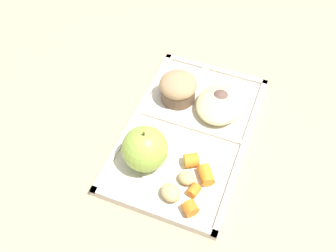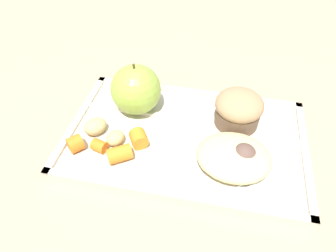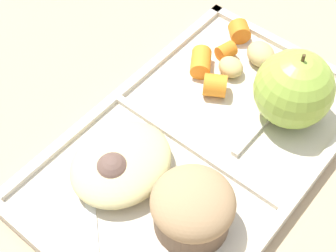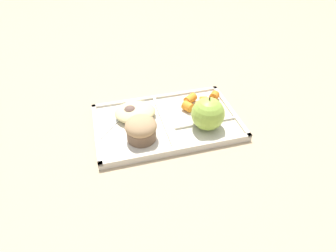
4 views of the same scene
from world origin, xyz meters
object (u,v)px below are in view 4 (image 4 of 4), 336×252
object	(u,v)px
lunch_tray	(167,123)
green_apple	(208,114)
plastic_fork	(116,121)
bran_muffin	(141,129)

from	to	relation	value
lunch_tray	green_apple	bearing A→B (deg)	152.12
green_apple	plastic_fork	size ratio (longest dim) A/B	0.75
plastic_fork	lunch_tray	bearing A→B (deg)	166.65
plastic_fork	green_apple	bearing A→B (deg)	160.27
bran_muffin	plastic_fork	bearing A→B (deg)	-56.26
lunch_tray	plastic_fork	size ratio (longest dim) A/B	3.06
lunch_tray	bran_muffin	bearing A→B (deg)	32.55
green_apple	bran_muffin	world-z (taller)	green_apple
lunch_tray	green_apple	world-z (taller)	green_apple
green_apple	plastic_fork	bearing A→B (deg)	-19.73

